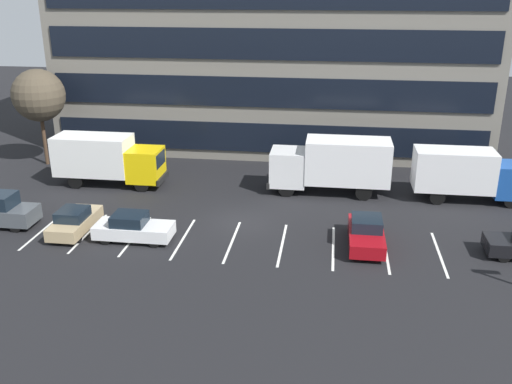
{
  "coord_description": "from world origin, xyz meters",
  "views": [
    {
      "loc": [
        5.23,
        -31.07,
        13.62
      ],
      "look_at": [
        0.76,
        1.4,
        1.4
      ],
      "focal_mm": 39.83,
      "sensor_mm": 36.0,
      "label": 1
    }
  ],
  "objects": [
    {
      "name": "ground_plane",
      "position": [
        0.0,
        0.0,
        0.0
      ],
      "size": [
        120.0,
        120.0,
        0.0
      ],
      "primitive_type": "plane",
      "color": "black"
    },
    {
      "name": "office_building",
      "position": [
        0.0,
        17.95,
        10.8
      ],
      "size": [
        35.3,
        11.84,
        21.6
      ],
      "color": "slate",
      "rests_on": "ground_plane"
    },
    {
      "name": "lot_markings",
      "position": [
        0.0,
        -2.89,
        0.0
      ],
      "size": [
        22.54,
        5.4,
        0.01
      ],
      "color": "silver",
      "rests_on": "ground_plane"
    },
    {
      "name": "box_truck_yellow",
      "position": [
        -10.31,
        5.2,
        1.99
      ],
      "size": [
        7.63,
        2.53,
        3.54
      ],
      "color": "yellow",
      "rests_on": "ground_plane"
    },
    {
      "name": "box_truck_white",
      "position": [
        5.34,
        5.69,
        2.12
      ],
      "size": [
        8.12,
        2.69,
        3.76
      ],
      "color": "white",
      "rests_on": "ground_plane"
    },
    {
      "name": "box_truck_blue",
      "position": [
        14.12,
        5.47,
        1.91
      ],
      "size": [
        7.34,
        2.43,
        3.4
      ],
      "color": "#194799",
      "rests_on": "ground_plane"
    },
    {
      "name": "sedan_tan",
      "position": [
        -9.16,
        -2.88,
        0.7
      ],
      "size": [
        1.73,
        4.13,
        1.48
      ],
      "color": "tan",
      "rests_on": "ground_plane"
    },
    {
      "name": "sedan_maroon",
      "position": [
        7.33,
        -2.4,
        0.75
      ],
      "size": [
        1.86,
        4.44,
        1.59
      ],
      "color": "maroon",
      "rests_on": "ground_plane"
    },
    {
      "name": "sedan_white",
      "position": [
        -5.5,
        -3.4,
        0.73
      ],
      "size": [
        4.32,
        1.81,
        1.55
      ],
      "color": "white",
      "rests_on": "ground_plane"
    },
    {
      "name": "bare_tree",
      "position": [
        -17.0,
        9.18,
        5.45
      ],
      "size": [
        3.97,
        3.97,
        7.45
      ],
      "color": "#473323",
      "rests_on": "ground_plane"
    }
  ]
}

